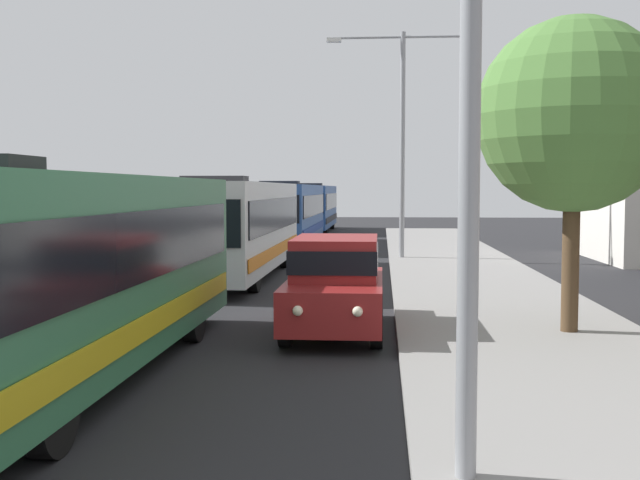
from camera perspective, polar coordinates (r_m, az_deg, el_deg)
bus_lead at (r=12.20m, az=-17.66°, el=-1.91°), size 2.58×10.85×3.21m
bus_second_in_line at (r=25.26m, az=-5.98°, el=1.09°), size 2.58×11.75×3.21m
bus_middle at (r=38.99m, az=-2.26°, el=2.04°), size 2.58×12.09×3.21m
bus_fourth_in_line at (r=52.38m, az=-0.53°, el=2.48°), size 2.58×11.54×3.21m
white_suv at (r=15.48m, az=1.15°, el=-3.02°), size 1.86×4.60×1.90m
box_truck_oncoming at (r=51.59m, az=-4.30°, el=2.47°), size 2.35×7.91×3.15m
streetlamp_mid at (r=31.18m, az=6.03°, el=8.61°), size 5.96×0.28×8.81m
roadside_tree at (r=15.54m, az=17.99°, el=8.60°), size 3.66×3.66×5.91m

